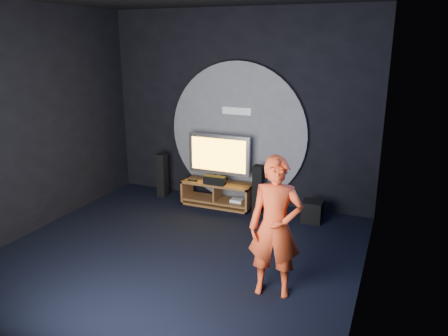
% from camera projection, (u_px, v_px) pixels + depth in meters
% --- Properties ---
extents(floor, '(5.00, 5.00, 0.00)m').
position_uv_depth(floor, '(175.00, 256.00, 6.19)').
color(floor, black).
rests_on(floor, ground).
extents(back_wall, '(5.00, 0.04, 3.50)m').
position_uv_depth(back_wall, '(239.00, 108.00, 7.91)').
color(back_wall, black).
rests_on(back_wall, ground).
extents(front_wall, '(5.00, 0.04, 3.50)m').
position_uv_depth(front_wall, '(18.00, 195.00, 3.48)').
color(front_wall, black).
rests_on(front_wall, ground).
extents(left_wall, '(0.04, 5.00, 3.50)m').
position_uv_depth(left_wall, '(27.00, 122.00, 6.62)').
color(left_wall, black).
rests_on(left_wall, ground).
extents(right_wall, '(0.04, 5.00, 3.50)m').
position_uv_depth(right_wall, '(372.00, 153.00, 4.78)').
color(right_wall, black).
rests_on(right_wall, ground).
extents(wall_disc_panel, '(2.60, 0.11, 2.60)m').
position_uv_depth(wall_disc_panel, '(238.00, 133.00, 7.99)').
color(wall_disc_panel, '#515156').
rests_on(wall_disc_panel, ground).
extents(media_console, '(1.30, 0.45, 0.45)m').
position_uv_depth(media_console, '(218.00, 195.00, 8.04)').
color(media_console, brown).
rests_on(media_console, ground).
extents(tv, '(1.18, 0.22, 0.87)m').
position_uv_depth(tv, '(219.00, 156.00, 7.89)').
color(tv, '#A3A2A9').
rests_on(tv, media_console).
extents(center_speaker, '(0.40, 0.15, 0.15)m').
position_uv_depth(center_speaker, '(215.00, 180.00, 7.83)').
color(center_speaker, black).
rests_on(center_speaker, media_console).
extents(remote, '(0.18, 0.05, 0.02)m').
position_uv_depth(remote, '(193.00, 180.00, 8.02)').
color(remote, black).
rests_on(remote, media_console).
extents(tower_speaker_left, '(0.17, 0.19, 0.85)m').
position_uv_depth(tower_speaker_left, '(162.00, 175.00, 8.46)').
color(tower_speaker_left, black).
rests_on(tower_speaker_left, ground).
extents(tower_speaker_right, '(0.17, 0.19, 0.85)m').
position_uv_depth(tower_speaker_right, '(258.00, 189.00, 7.69)').
color(tower_speaker_right, black).
rests_on(tower_speaker_right, ground).
extents(subwoofer, '(0.33, 0.33, 0.36)m').
position_uv_depth(subwoofer, '(312.00, 211.00, 7.32)').
color(subwoofer, black).
rests_on(subwoofer, ground).
extents(player, '(0.68, 0.51, 1.70)m').
position_uv_depth(player, '(275.00, 227.00, 5.06)').
color(player, red).
rests_on(player, ground).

